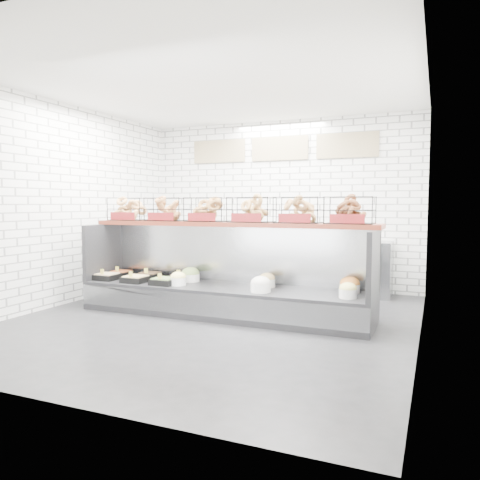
% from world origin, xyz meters
% --- Properties ---
extents(ground, '(5.50, 5.50, 0.00)m').
position_xyz_m(ground, '(0.00, 0.00, 0.00)').
color(ground, black).
rests_on(ground, ground).
extents(room_shell, '(5.02, 5.51, 3.01)m').
position_xyz_m(room_shell, '(0.00, 0.60, 2.06)').
color(room_shell, white).
rests_on(room_shell, ground).
extents(display_case, '(4.00, 0.90, 1.20)m').
position_xyz_m(display_case, '(-0.01, 0.35, 0.33)').
color(display_case, black).
rests_on(display_case, ground).
extents(bagel_shelf, '(4.10, 0.50, 0.40)m').
position_xyz_m(bagel_shelf, '(-0.00, 0.52, 1.40)').
color(bagel_shelf, '#531B11').
rests_on(bagel_shelf, display_case).
extents(prep_counter, '(4.00, 0.60, 1.20)m').
position_xyz_m(prep_counter, '(-0.00, 2.43, 0.47)').
color(prep_counter, '#93969B').
rests_on(prep_counter, ground).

